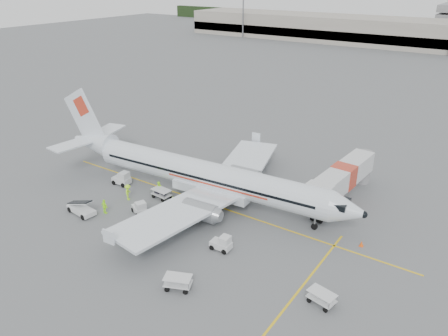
{
  "coord_description": "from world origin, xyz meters",
  "views": [
    {
      "loc": [
        24.87,
        -34.51,
        23.64
      ],
      "look_at": [
        0.0,
        2.0,
        3.8
      ],
      "focal_mm": 35.0,
      "sensor_mm": 36.0,
      "label": 1
    }
  ],
  "objects": [
    {
      "name": "aircraft",
      "position": [
        -1.41,
        0.71,
        5.18
      ],
      "size": [
        39.59,
        32.08,
        10.35
      ],
      "primitive_type": null,
      "rotation": [
        0.0,
        0.0,
        0.07
      ],
      "color": "white",
      "rests_on": "ground"
    },
    {
      "name": "stripe_cross",
      "position": [
        14.0,
        -8.0,
        0.01
      ],
      "size": [
        0.2,
        20.0,
        0.01
      ],
      "primitive_type": "cube",
      "color": "yellow",
      "rests_on": "ground"
    },
    {
      "name": "mast_west",
      "position": [
        -70.0,
        118.0,
        11.0
      ],
      "size": [
        3.2,
        1.2,
        22.0
      ],
      "primitive_type": null,
      "color": "slate",
      "rests_on": "ground"
    },
    {
      "name": "crew_a",
      "position": [
        -2.89,
        -3.4,
        0.82
      ],
      "size": [
        0.7,
        0.7,
        1.63
      ],
      "primitive_type": "imported",
      "rotation": [
        0.0,
        0.0,
        0.79
      ],
      "color": "#A2EA1C",
      "rests_on": "ground"
    },
    {
      "name": "ground",
      "position": [
        0.0,
        0.0,
        0.0
      ],
      "size": [
        360.0,
        360.0,
        0.0
      ],
      "primitive_type": "plane",
      "color": "#56595B"
    },
    {
      "name": "crew_b",
      "position": [
        -6.74,
        -1.5,
        0.82
      ],
      "size": [
        1.0,
        0.95,
        1.63
      ],
      "primitive_type": "imported",
      "rotation": [
        0.0,
        0.0,
        -0.58
      ],
      "color": "#A2EA1C",
      "rests_on": "ground"
    },
    {
      "name": "tug_aft",
      "position": [
        -12.38,
        -2.0,
        0.84
      ],
      "size": [
        2.25,
        1.39,
        1.68
      ],
      "primitive_type": null,
      "rotation": [
        0.0,
        0.0,
        0.07
      ],
      "color": "silver",
      "rests_on": "ground"
    },
    {
      "name": "belt_loader",
      "position": [
        -10.66,
        -9.45,
        1.25
      ],
      "size": [
        4.78,
        2.2,
        2.5
      ],
      "primitive_type": null,
      "rotation": [
        0.0,
        0.0,
        -0.1
      ],
      "color": "silver",
      "rests_on": "ground"
    },
    {
      "name": "crew_d",
      "position": [
        -8.6,
        -8.03,
        0.83
      ],
      "size": [
        1.0,
        0.47,
        1.66
      ],
      "primitive_type": "imported",
      "rotation": [
        0.0,
        0.0,
        3.07
      ],
      "color": "#A2EA1C",
      "rests_on": "ground"
    },
    {
      "name": "cart_empty_b",
      "position": [
        16.09,
        -8.16,
        0.56
      ],
      "size": [
        2.34,
        1.66,
        1.12
      ],
      "primitive_type": null,
      "rotation": [
        0.0,
        0.0,
        -0.2
      ],
      "color": "silver",
      "rests_on": "ground"
    },
    {
      "name": "tug_fore",
      "position": [
        5.43,
        -6.49,
        0.75
      ],
      "size": [
        2.01,
        1.22,
        1.51
      ],
      "primitive_type": null,
      "rotation": [
        0.0,
        0.0,
        0.05
      ],
      "color": "silver",
      "rests_on": "ground"
    },
    {
      "name": "tug_mid",
      "position": [
        -5.54,
        -5.93,
        0.76
      ],
      "size": [
        2.27,
        1.87,
        1.53
      ],
      "primitive_type": null,
      "rotation": [
        0.0,
        0.0,
        -0.44
      ],
      "color": "silver",
      "rests_on": "ground"
    },
    {
      "name": "jet_bridge",
      "position": [
        11.22,
        8.99,
        2.13
      ],
      "size": [
        4.1,
        16.38,
        4.26
      ],
      "primitive_type": null,
      "rotation": [
        0.0,
        0.0,
        -0.07
      ],
      "color": "silver",
      "rests_on": "ground"
    },
    {
      "name": "cart_empty_a",
      "position": [
        5.7,
        -13.03,
        0.58
      ],
      "size": [
        2.57,
        2.09,
        1.17
      ],
      "primitive_type": null,
      "rotation": [
        0.0,
        0.0,
        0.4
      ],
      "color": "silver",
      "rests_on": "ground"
    },
    {
      "name": "crew_c",
      "position": [
        -8.78,
        -4.38,
        0.94
      ],
      "size": [
        1.25,
        1.41,
        1.89
      ],
      "primitive_type": "imported",
      "rotation": [
        0.0,
        0.0,
        2.14
      ],
      "color": "#A2EA1C",
      "rests_on": "ground"
    },
    {
      "name": "terminal_west",
      "position": [
        -40.0,
        130.0,
        4.5
      ],
      "size": [
        110.0,
        22.0,
        9.0
      ],
      "primitive_type": null,
      "color": "gray",
      "rests_on": "ground"
    },
    {
      "name": "stripe_lead",
      "position": [
        0.0,
        0.0,
        0.01
      ],
      "size": [
        44.0,
        0.2,
        0.01
      ],
      "primitive_type": "cube",
      "color": "yellow",
      "rests_on": "ground"
    },
    {
      "name": "cone_port",
      "position": [
        -3.07,
        13.81,
        0.31
      ],
      "size": [
        0.38,
        0.38,
        0.62
      ],
      "primitive_type": "cone",
      "color": "#FF570F",
      "rests_on": "ground"
    },
    {
      "name": "cart_loaded_b",
      "position": [
        -5.88,
        -2.0,
        0.56
      ],
      "size": [
        2.28,
        1.49,
        1.13
      ],
      "primitive_type": null,
      "rotation": [
        0.0,
        0.0,
        -0.1
      ],
      "color": "silver",
      "rests_on": "ground"
    },
    {
      "name": "cone_nose",
      "position": [
        16.13,
        1.38,
        0.3
      ],
      "size": [
        0.37,
        0.37,
        0.6
      ],
      "primitive_type": "cone",
      "color": "#FF570F",
      "rests_on": "ground"
    },
    {
      "name": "cart_loaded_a",
      "position": [
        -6.02,
        -2.0,
        0.55
      ],
      "size": [
        2.17,
        1.36,
        1.1
      ],
      "primitive_type": null,
      "rotation": [
        0.0,
        0.0,
        -0.06
      ],
      "color": "silver",
      "rests_on": "ground"
    }
  ]
}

